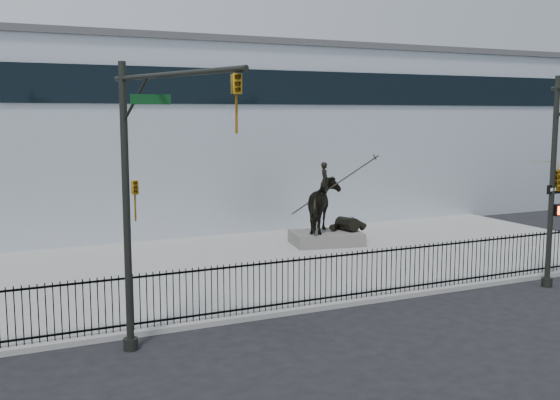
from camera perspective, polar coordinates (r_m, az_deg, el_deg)
name	(u,v)px	position (r m, az deg, el deg)	size (l,w,h in m)	color
ground	(375,315)	(19.40, 8.24, -9.90)	(120.00, 120.00, 0.00)	black
plaza	(274,263)	(25.30, -0.53, -5.50)	(30.00, 12.00, 0.15)	gray
building	(176,137)	(36.89, -9.01, 5.47)	(44.00, 14.00, 9.00)	silver
picket_fence	(352,275)	(20.16, 6.32, -6.52)	(22.10, 0.10, 1.50)	black
statue_plinth	(326,238)	(28.47, 4.04, -3.32)	(2.93, 2.01, 0.55)	#5D5A55
equestrian_statue	(328,205)	(28.25, 4.17, -0.48)	(3.69, 2.66, 3.18)	black
traffic_signal_left	(144,191)	(15.30, -11.73, 0.78)	(1.52, 4.84, 7.00)	black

